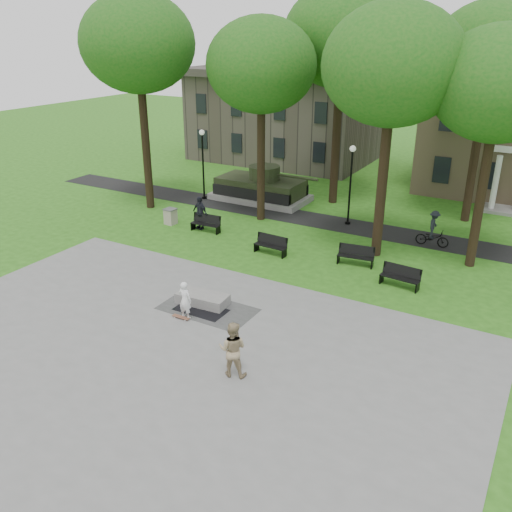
# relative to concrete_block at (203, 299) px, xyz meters

# --- Properties ---
(ground) EXTENTS (120.00, 120.00, 0.00)m
(ground) POSITION_rel_concrete_block_xyz_m (1.16, 0.49, -0.24)
(ground) COLOR #275B15
(ground) RESTS_ON ground
(plaza) EXTENTS (22.00, 16.00, 0.02)m
(plaza) POSITION_rel_concrete_block_xyz_m (1.16, -4.51, -0.23)
(plaza) COLOR gray
(plaza) RESTS_ON ground
(footpath) EXTENTS (44.00, 2.60, 0.01)m
(footpath) POSITION_rel_concrete_block_xyz_m (1.16, 12.49, -0.24)
(footpath) COLOR black
(footpath) RESTS_ON ground
(building_left) EXTENTS (15.00, 10.00, 7.20)m
(building_left) POSITION_rel_concrete_block_xyz_m (-9.84, 26.99, 3.35)
(building_left) COLOR #4C443D
(building_left) RESTS_ON ground
(tree_0) EXTENTS (6.80, 6.80, 12.97)m
(tree_0) POSITION_rel_concrete_block_xyz_m (-10.84, 9.49, 9.78)
(tree_0) COLOR black
(tree_0) RESTS_ON ground
(tree_1) EXTENTS (6.20, 6.20, 11.63)m
(tree_1) POSITION_rel_concrete_block_xyz_m (-3.34, 10.99, 8.71)
(tree_1) COLOR black
(tree_1) RESTS_ON ground
(tree_2) EXTENTS (6.60, 6.60, 12.16)m
(tree_2) POSITION_rel_concrete_block_xyz_m (4.66, 8.99, 9.07)
(tree_2) COLOR black
(tree_2) RESTS_ON ground
(tree_3) EXTENTS (6.00, 6.00, 11.19)m
(tree_3) POSITION_rel_concrete_block_xyz_m (9.16, 9.99, 8.35)
(tree_3) COLOR black
(tree_3) RESTS_ON ground
(tree_4) EXTENTS (7.20, 7.20, 13.50)m
(tree_4) POSITION_rel_concrete_block_xyz_m (-0.84, 16.49, 10.15)
(tree_4) COLOR black
(tree_4) RESTS_ON ground
(tree_5) EXTENTS (6.40, 6.40, 12.44)m
(tree_5) POSITION_rel_concrete_block_xyz_m (7.66, 16.99, 9.42)
(tree_5) COLOR black
(tree_5) RESTS_ON ground
(lamp_left) EXTENTS (0.36, 0.36, 4.73)m
(lamp_left) POSITION_rel_concrete_block_xyz_m (-8.84, 12.79, 2.55)
(lamp_left) COLOR black
(lamp_left) RESTS_ON ground
(lamp_mid) EXTENTS (0.36, 0.36, 4.73)m
(lamp_mid) POSITION_rel_concrete_block_xyz_m (1.66, 12.79, 2.55)
(lamp_mid) COLOR black
(lamp_mid) RESTS_ON ground
(tank_monument) EXTENTS (7.45, 3.40, 2.40)m
(tank_monument) POSITION_rel_concrete_block_xyz_m (-5.30, 14.49, 0.61)
(tank_monument) COLOR gray
(tank_monument) RESTS_ON ground
(puddle) EXTENTS (2.20, 1.20, 0.00)m
(puddle) POSITION_rel_concrete_block_xyz_m (0.26, -0.51, -0.22)
(puddle) COLOR black
(puddle) RESTS_ON plaza
(concrete_block) EXTENTS (2.27, 1.17, 0.45)m
(concrete_block) POSITION_rel_concrete_block_xyz_m (0.00, 0.00, 0.00)
(concrete_block) COLOR gray
(concrete_block) RESTS_ON plaza
(skateboard) EXTENTS (0.78, 0.21, 0.07)m
(skateboard) POSITION_rel_concrete_block_xyz_m (-0.03, -1.50, -0.19)
(skateboard) COLOR brown
(skateboard) RESTS_ON plaza
(skateboarder) EXTENTS (0.60, 0.40, 1.61)m
(skateboarder) POSITION_rel_concrete_block_xyz_m (0.11, -1.35, 0.58)
(skateboarder) COLOR white
(skateboarder) RESTS_ON plaza
(friend_watching) EXTENTS (1.15, 1.00, 1.99)m
(friend_watching) POSITION_rel_concrete_block_xyz_m (3.85, -3.71, 0.77)
(friend_watching) COLOR tan
(friend_watching) RESTS_ON plaza
(pedestrian_walker) EXTENTS (1.23, 0.74, 1.95)m
(pedestrian_walker) POSITION_rel_concrete_block_xyz_m (-5.59, 7.73, 0.73)
(pedestrian_walker) COLOR black
(pedestrian_walker) RESTS_ON ground
(cyclist) EXTENTS (1.77, 1.01, 1.98)m
(cyclist) POSITION_rel_concrete_block_xyz_m (6.88, 11.70, 0.57)
(cyclist) COLOR black
(cyclist) RESTS_ON ground
(park_bench_0) EXTENTS (1.82, 0.62, 1.00)m
(park_bench_0) POSITION_rel_concrete_block_xyz_m (-5.00, 7.51, 0.28)
(park_bench_0) COLOR black
(park_bench_0) RESTS_ON ground
(park_bench_1) EXTENTS (1.82, 0.62, 1.00)m
(park_bench_1) POSITION_rel_concrete_block_xyz_m (-0.14, 6.40, 0.28)
(park_bench_1) COLOR black
(park_bench_1) RESTS_ON ground
(park_bench_2) EXTENTS (1.84, 0.76, 1.00)m
(park_bench_2) POSITION_rel_concrete_block_xyz_m (4.21, 7.23, 0.28)
(park_bench_2) COLOR black
(park_bench_2) RESTS_ON ground
(park_bench_3) EXTENTS (1.83, 0.68, 1.00)m
(park_bench_3) POSITION_rel_concrete_block_xyz_m (6.81, 5.88, 0.28)
(park_bench_3) COLOR black
(park_bench_3) RESTS_ON ground
(trash_bin) EXTENTS (0.69, 0.69, 0.96)m
(trash_bin) POSITION_rel_concrete_block_xyz_m (-7.59, 7.48, 0.24)
(trash_bin) COLOR #B0A191
(trash_bin) RESTS_ON ground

